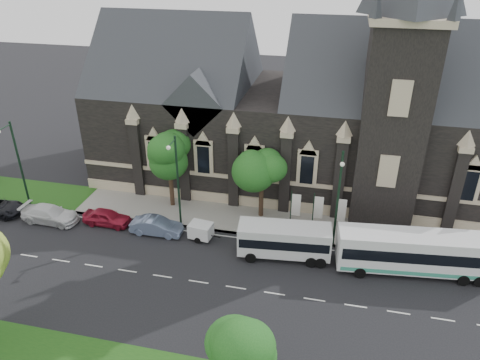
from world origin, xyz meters
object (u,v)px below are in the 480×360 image
(tree_walk_right, at_px, (265,161))
(sedan, at_px, (157,226))
(tour_coach, at_px, (415,252))
(car_far_red, at_px, (107,217))
(tree_park_east, at_px, (253,345))
(street_lamp_near, at_px, (338,195))
(banner_flag_right, at_px, (339,212))
(street_lamp_mid, at_px, (177,178))
(banner_flag_center, at_px, (316,209))
(car_far_white, at_px, (50,214))
(banner_flag_left, at_px, (294,207))
(tree_walk_left, at_px, (172,153))
(box_trailer, at_px, (201,230))
(shuttle_bus, at_px, (284,239))
(street_lamp_far, at_px, (17,161))

(tree_walk_right, distance_m, sedan, 11.45)
(tour_coach, relative_size, car_far_red, 2.74)
(tree_park_east, relative_size, sedan, 1.33)
(street_lamp_near, relative_size, car_far_red, 2.02)
(banner_flag_right, xyz_separation_m, car_far_red, (-21.06, -3.05, -1.62))
(tree_walk_right, distance_m, tour_coach, 14.82)
(street_lamp_mid, height_order, sedan, street_lamp_mid)
(sedan, bearing_deg, tree_park_east, -142.31)
(banner_flag_center, height_order, banner_flag_right, same)
(car_far_red, xyz_separation_m, car_far_white, (-5.47, -0.75, 0.03))
(banner_flag_right, xyz_separation_m, tour_coach, (6.05, -3.95, -0.47))
(street_lamp_mid, height_order, banner_flag_left, street_lamp_mid)
(street_lamp_near, xyz_separation_m, banner_flag_left, (-3.71, 1.91, -2.73))
(street_lamp_mid, bearing_deg, tree_walk_left, 116.47)
(banner_flag_right, xyz_separation_m, box_trailer, (-11.81, -3.33, -1.51))
(banner_flag_center, distance_m, banner_flag_right, 2.00)
(sedan, bearing_deg, banner_flag_right, -78.67)
(street_lamp_mid, xyz_separation_m, sedan, (-1.68, -1.54, -4.33))
(street_lamp_mid, bearing_deg, banner_flag_right, 7.60)
(tree_park_east, bearing_deg, shuttle_bus, 90.63)
(banner_flag_right, height_order, car_far_red, banner_flag_right)
(box_trailer, distance_m, car_far_red, 9.26)
(tree_walk_right, xyz_separation_m, shuttle_bus, (2.81, -5.93, -4.12))
(banner_flag_center, relative_size, car_far_white, 0.73)
(street_lamp_far, distance_m, banner_flag_center, 28.48)
(tour_coach, xyz_separation_m, sedan, (-22.01, 0.51, -1.13))
(banner_flag_left, xyz_separation_m, banner_flag_right, (4.00, 0.00, 0.00))
(tree_park_east, distance_m, tree_walk_right, 20.29)
(shuttle_bus, bearing_deg, street_lamp_far, 169.01)
(tree_walk_right, bearing_deg, car_far_red, -161.20)
(tour_coach, relative_size, sedan, 2.58)
(tree_walk_right, relative_size, banner_flag_left, 1.95)
(street_lamp_far, bearing_deg, street_lamp_mid, 0.00)
(tree_walk_right, xyz_separation_m, street_lamp_far, (-23.21, -3.62, -0.71))
(tree_walk_right, height_order, street_lamp_near, street_lamp_near)
(tour_coach, distance_m, car_far_red, 27.15)
(street_lamp_mid, bearing_deg, banner_flag_left, 10.50)
(street_lamp_mid, bearing_deg, car_far_white, -171.22)
(tree_walk_left, height_order, banner_flag_left, tree_walk_left)
(tree_walk_right, bearing_deg, tree_walk_left, -179.94)
(car_far_red, bearing_deg, street_lamp_near, -86.06)
(tour_coach, height_order, shuttle_bus, tour_coach)
(tree_park_east, xyz_separation_m, banner_flag_right, (4.11, 18.32, -2.24))
(tree_park_east, relative_size, box_trailer, 2.14)
(street_lamp_near, relative_size, banner_flag_right, 2.25)
(street_lamp_far, bearing_deg, car_far_white, -26.72)
(banner_flag_right, bearing_deg, tour_coach, -33.19)
(banner_flag_left, bearing_deg, street_lamp_mid, -169.50)
(banner_flag_center, bearing_deg, sedan, -166.14)
(tree_walk_left, height_order, banner_flag_center, tree_walk_left)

